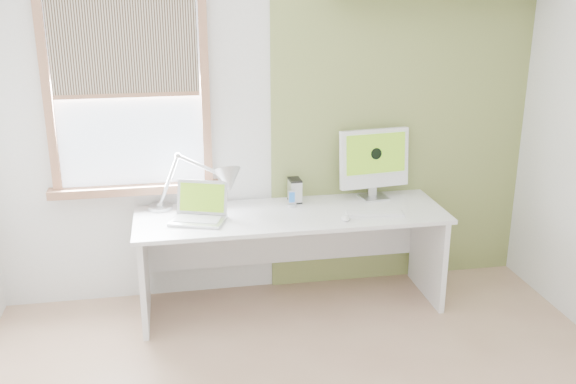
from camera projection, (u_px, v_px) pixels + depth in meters
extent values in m
cube|color=silver|center=(271.00, 123.00, 4.78)|extent=(4.00, 0.02, 2.60)
cube|color=olive|center=(401.00, 119.00, 4.93)|extent=(2.00, 0.02, 2.60)
cube|color=#9A674B|center=(48.00, 97.00, 4.40)|extent=(0.06, 0.06, 1.42)
cube|color=#9A674B|center=(205.00, 92.00, 4.58)|extent=(0.06, 0.06, 1.42)
cube|color=#9A674B|center=(135.00, 189.00, 4.68)|extent=(1.20, 0.14, 0.06)
cube|color=#D1E2F9|center=(128.00, 94.00, 4.51)|extent=(1.00, 0.01, 1.30)
cube|color=beige|center=(124.00, 47.00, 4.36)|extent=(0.98, 0.02, 0.65)
cube|color=#9A674B|center=(128.00, 95.00, 4.47)|extent=(0.98, 0.03, 0.03)
cube|color=white|center=(291.00, 215.00, 4.62)|extent=(2.20, 0.70, 0.03)
cube|color=white|center=(144.00, 273.00, 4.55)|extent=(0.04, 0.64, 0.70)
cube|color=white|center=(428.00, 252.00, 4.91)|extent=(0.04, 0.64, 0.70)
cube|color=white|center=(284.00, 233.00, 5.00)|extent=(2.08, 0.02, 0.48)
cylinder|color=silver|center=(160.00, 207.00, 4.69)|extent=(0.22, 0.22, 0.03)
sphere|color=silver|center=(160.00, 205.00, 4.69)|extent=(0.07, 0.07, 0.05)
cylinder|color=silver|center=(169.00, 181.00, 4.62)|extent=(0.18, 0.08, 0.38)
sphere|color=silver|center=(178.00, 156.00, 4.55)|extent=(0.06, 0.06, 0.05)
cylinder|color=silver|center=(201.00, 166.00, 4.54)|extent=(0.32, 0.17, 0.15)
sphere|color=silver|center=(224.00, 176.00, 4.52)|extent=(0.05, 0.05, 0.04)
cone|color=silver|center=(229.00, 180.00, 4.52)|extent=(0.22, 0.27, 0.23)
cube|color=silver|center=(198.00, 220.00, 4.45)|extent=(0.42, 0.35, 0.02)
cube|color=#B2B5B7|center=(198.00, 219.00, 4.45)|extent=(0.34, 0.24, 0.00)
cube|color=silver|center=(202.00, 197.00, 4.53)|extent=(0.36, 0.19, 0.23)
cube|color=#588514|center=(202.00, 198.00, 4.52)|extent=(0.32, 0.16, 0.19)
cylinder|color=silver|center=(292.00, 205.00, 4.75)|extent=(0.07, 0.07, 0.02)
cube|color=silver|center=(292.00, 197.00, 4.73)|extent=(0.05, 0.01, 0.10)
cube|color=#194C99|center=(292.00, 197.00, 4.72)|extent=(0.04, 0.01, 0.08)
cube|color=silver|center=(295.00, 190.00, 4.82)|extent=(0.09, 0.14, 0.18)
cube|color=black|center=(295.00, 180.00, 4.80)|extent=(0.09, 0.14, 0.01)
cube|color=black|center=(295.00, 201.00, 4.85)|extent=(0.09, 0.14, 0.01)
cube|color=silver|center=(374.00, 197.00, 4.93)|extent=(0.22, 0.20, 0.01)
cube|color=silver|center=(372.00, 184.00, 4.93)|extent=(0.07, 0.03, 0.17)
cube|color=white|center=(374.00, 158.00, 4.85)|extent=(0.54, 0.16, 0.44)
cube|color=#588514|center=(376.00, 154.00, 4.81)|extent=(0.47, 0.09, 0.29)
cylinder|color=black|center=(376.00, 154.00, 4.81)|extent=(0.09, 0.02, 0.09)
cube|color=white|center=(375.00, 214.00, 4.58)|extent=(0.42, 0.18, 0.02)
cube|color=white|center=(375.00, 212.00, 4.58)|extent=(0.39, 0.15, 0.00)
ellipsoid|color=white|center=(346.00, 218.00, 4.47)|extent=(0.08, 0.11, 0.03)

